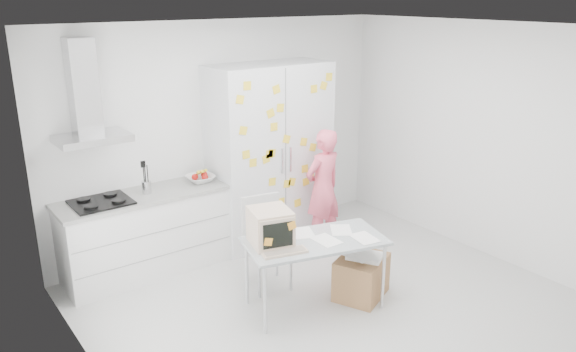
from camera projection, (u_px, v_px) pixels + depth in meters
floor at (328, 302)px, 5.70m from camera, size 4.50×4.00×0.02m
walls at (286, 158)px, 5.83m from camera, size 4.52×4.01×2.70m
ceiling at (335, 27)px, 4.85m from camera, size 4.50×4.00×0.02m
counter_run at (146, 232)px, 6.17m from camera, size 1.84×0.63×1.28m
range_hood at (86, 101)px, 5.56m from camera, size 0.70×0.48×1.01m
tall_cabinet at (270, 154)px, 6.89m from camera, size 1.50×0.68×2.20m
person at (323, 188)px, 6.77m from camera, size 0.57×0.40×1.47m
desk at (287, 234)px, 5.31m from camera, size 1.46×0.99×1.06m
chair at (265, 236)px, 5.89m from camera, size 0.52×0.52×0.97m
cardboard_box at (361, 276)px, 5.74m from camera, size 0.66×0.61×0.47m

